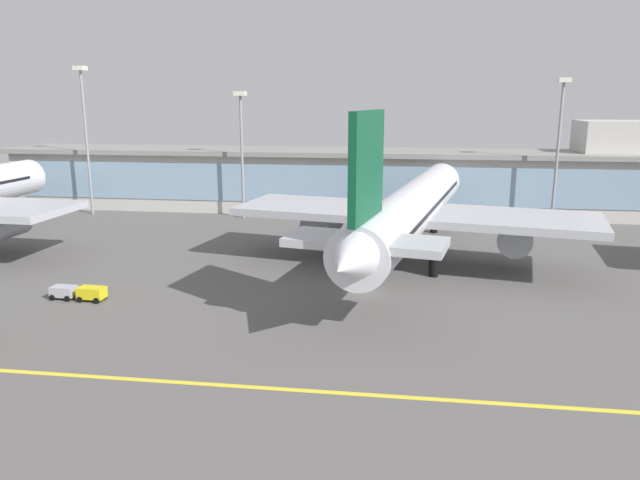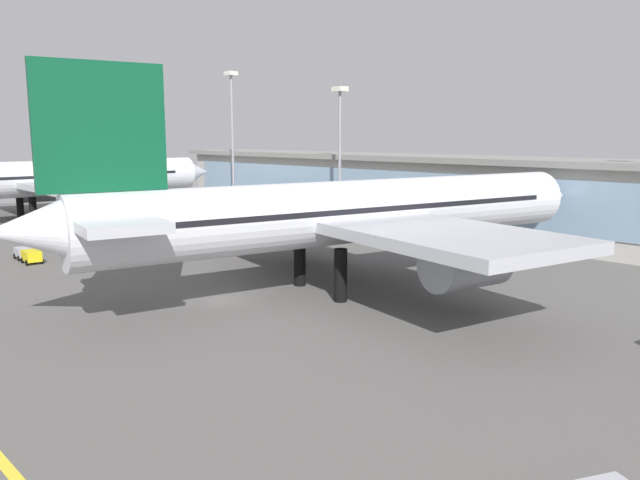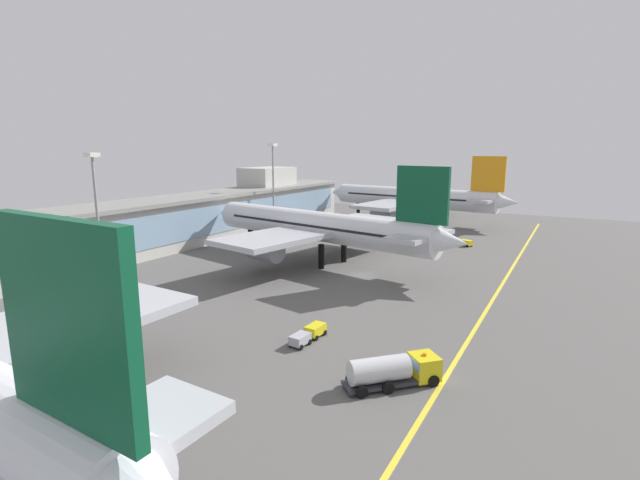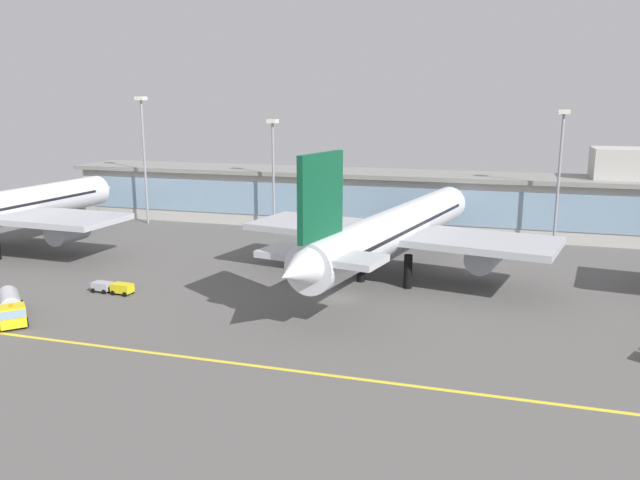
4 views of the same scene
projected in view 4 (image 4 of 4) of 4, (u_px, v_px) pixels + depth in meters
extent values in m
plane|color=#5B5956|center=(342.00, 299.00, 78.15)|extent=(189.07, 189.07, 0.00)
cube|color=yellow|center=(280.00, 369.00, 57.58)|extent=(151.26, 0.50, 0.01)
cube|color=beige|center=(405.00, 203.00, 120.55)|extent=(135.05, 12.00, 10.04)
cube|color=#84A3BC|center=(400.00, 205.00, 114.79)|extent=(129.65, 0.20, 6.43)
cube|color=gray|center=(406.00, 175.00, 119.39)|extent=(138.05, 14.00, 0.80)
cylinder|color=black|center=(79.00, 219.00, 119.23)|extent=(1.10, 1.10, 4.48)
cone|color=silver|center=(103.00, 189.00, 125.18)|extent=(5.54, 5.27, 5.31)
cube|color=#84A3BC|center=(90.00, 186.00, 121.62)|extent=(4.37, 4.10, 1.68)
cylinder|color=#999EA8|center=(68.00, 230.00, 99.33)|extent=(4.20, 6.54, 3.92)
cylinder|color=black|center=(361.00, 265.00, 85.28)|extent=(1.10, 1.10, 4.48)
cylinder|color=black|center=(408.00, 272.00, 82.21)|extent=(1.10, 1.10, 4.48)
cylinder|color=black|center=(437.00, 237.00, 103.49)|extent=(1.10, 1.10, 4.48)
cylinder|color=silver|center=(396.00, 228.00, 86.16)|extent=(15.05, 49.88, 5.60)
cone|color=silver|center=(452.00, 202.00, 109.07)|extent=(6.19, 5.97, 5.32)
cone|color=silver|center=(298.00, 270.00, 62.92)|extent=(5.85, 6.96, 4.76)
cube|color=#84A3BC|center=(446.00, 199.00, 105.70)|extent=(4.87, 4.65, 1.68)
cube|color=black|center=(396.00, 225.00, 86.07)|extent=(13.58, 42.08, 0.45)
cube|color=#B7BAC1|center=(396.00, 233.00, 86.31)|extent=(43.87, 19.86, 0.90)
cylinder|color=#999EA8|center=(325.00, 238.00, 93.76)|extent=(5.09, 7.10, 3.92)
cylinder|color=#999EA8|center=(485.00, 256.00, 82.90)|extent=(5.09, 7.10, 3.92)
cube|color=#0C4C2D|center=(321.00, 196.00, 65.73)|extent=(2.38, 8.91, 8.96)
cube|color=#B7BAC1|center=(321.00, 256.00, 67.10)|extent=(14.35, 7.97, 0.72)
cylinder|color=black|center=(27.00, 322.00, 68.26)|extent=(1.00, 0.98, 1.10)
cylinder|color=black|center=(0.00, 326.00, 67.04)|extent=(1.00, 0.98, 1.10)
cylinder|color=black|center=(23.00, 310.00, 72.11)|extent=(1.00, 0.98, 1.10)
cylinder|color=black|center=(22.00, 304.00, 74.27)|extent=(1.00, 0.98, 1.10)
cube|color=#2D2D33|center=(11.00, 313.00, 71.37)|extent=(7.04, 6.96, 0.30)
cube|color=yellow|center=(12.00, 316.00, 67.70)|extent=(3.49, 3.50, 2.20)
cube|color=#84A3BC|center=(12.00, 312.00, 67.60)|extent=(3.48, 3.49, 0.88)
cylinder|color=silver|center=(10.00, 301.00, 71.55)|extent=(5.60, 5.54, 2.30)
cube|color=orange|center=(11.00, 305.00, 67.44)|extent=(0.30, 0.40, 0.20)
cylinder|color=black|center=(132.00, 291.00, 80.31)|extent=(0.61, 0.23, 0.60)
cylinder|color=black|center=(125.00, 294.00, 78.94)|extent=(0.61, 0.23, 0.60)
cylinder|color=black|center=(120.00, 290.00, 80.93)|extent=(0.61, 0.23, 0.60)
cylinder|color=black|center=(113.00, 293.00, 79.55)|extent=(0.61, 0.23, 0.60)
cube|color=yellow|center=(122.00, 288.00, 79.81)|extent=(2.68, 1.65, 1.10)
cylinder|color=black|center=(112.00, 289.00, 81.38)|extent=(0.61, 0.21, 0.60)
cylinder|color=black|center=(104.00, 292.00, 80.01)|extent=(0.61, 0.21, 0.60)
cylinder|color=black|center=(101.00, 287.00, 81.95)|extent=(0.61, 0.21, 0.60)
cylinder|color=black|center=(93.00, 291.00, 80.57)|extent=(0.61, 0.21, 0.60)
cube|color=#A8A8B2|center=(102.00, 286.00, 80.87)|extent=(2.48, 1.64, 1.00)
cube|color=#2D2D33|center=(112.00, 290.00, 80.44)|extent=(0.60, 0.14, 0.08)
cylinder|color=gray|center=(273.00, 178.00, 117.26)|extent=(0.44, 0.44, 20.09)
cube|color=silver|center=(273.00, 121.00, 115.05)|extent=(1.80, 1.80, 0.70)
cylinder|color=gray|center=(558.00, 183.00, 102.63)|extent=(0.44, 0.44, 21.98)
cube|color=silver|center=(564.00, 112.00, 100.21)|extent=(1.80, 1.80, 0.70)
cylinder|color=gray|center=(145.00, 163.00, 124.53)|extent=(0.44, 0.44, 24.20)
cube|color=silver|center=(141.00, 98.00, 121.88)|extent=(1.80, 1.80, 0.70)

